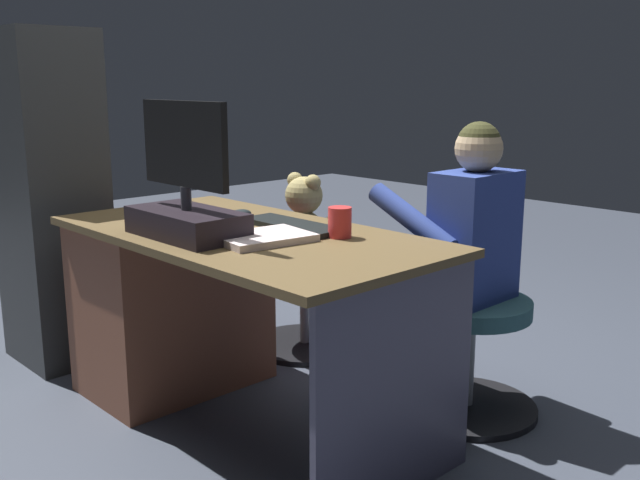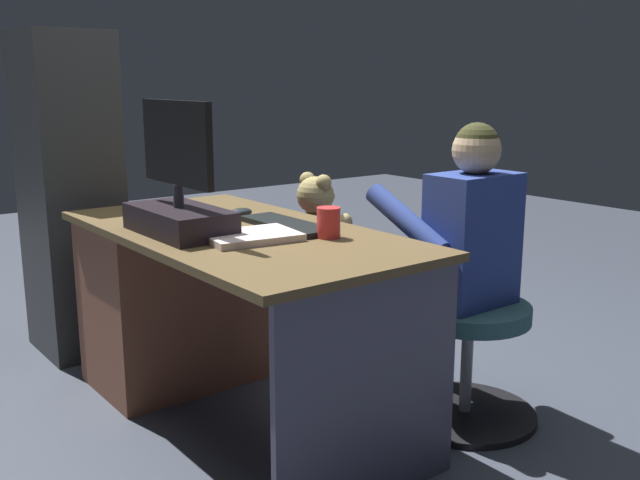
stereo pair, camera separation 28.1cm
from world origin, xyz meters
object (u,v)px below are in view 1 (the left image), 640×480
keyboard (293,225)px  office_chair_teddy (304,293)px  monitor (186,202)px  cup (340,222)px  visitor_chair (470,345)px  teddy_bear (306,219)px  computer_mouse (240,214)px  person (456,244)px  tv_remote (206,218)px  desk (188,299)px

keyboard → office_chair_teddy: (0.51, -0.51, -0.47)m
monitor → office_chair_teddy: size_ratio=0.88×
monitor → cup: size_ratio=4.41×
visitor_chair → teddy_bear: bearing=-0.9°
keyboard → computer_mouse: size_ratio=4.38×
person → monitor: bearing=61.2°
teddy_bear → visitor_chair: (-0.93, 0.01, -0.36)m
visitor_chair → person: size_ratio=0.48×
cup → person: person is taller
office_chair_teddy → visitor_chair: size_ratio=0.97×
computer_mouse → person: bearing=-138.6°
tv_remote → visitor_chair: tv_remote is taller
monitor → keyboard: 0.39m
teddy_bear → cup: bearing=144.8°
office_chair_teddy → visitor_chair: 0.93m
computer_mouse → tv_remote: 0.13m
desk → keyboard: keyboard is taller
keyboard → computer_mouse: computer_mouse is taller
person → visitor_chair: bearing=179.9°
computer_mouse → visitor_chair: size_ratio=0.18×
person → tv_remote: bearing=44.1°
monitor → cup: 0.52m
keyboard → office_chair_teddy: bearing=-45.4°
tv_remote → visitor_chair: size_ratio=0.28×
office_chair_teddy → visitor_chair: same height
tv_remote → keyboard: bearing=-167.8°
desk → keyboard: (-0.46, -0.16, 0.34)m
tv_remote → office_chair_teddy: bearing=-85.7°
monitor → teddy_bear: monitor is taller
tv_remote → computer_mouse: bearing=-129.0°
office_chair_teddy → teddy_bear: bearing=-90.0°
tv_remote → monitor: bearing=122.2°
keyboard → visitor_chair: size_ratio=0.79×
computer_mouse → desk: bearing=34.7°
monitor → person: monitor is taller
computer_mouse → office_chair_teddy: bearing=-66.6°
computer_mouse → visitor_chair: 1.00m
teddy_bear → office_chair_teddy: bearing=90.0°
keyboard → cup: cup is taller
desk → person: bearing=-140.1°
monitor → office_chair_teddy: 1.10m
computer_mouse → person: (-0.61, -0.54, -0.10)m
desk → cup: 0.80m
visitor_chair → computer_mouse: bearing=37.9°
computer_mouse → office_chair_teddy: size_ratio=0.19×
computer_mouse → keyboard: bearing=-174.4°
computer_mouse → cup: bearing=-175.6°
desk → teddy_bear: bearing=-86.1°
computer_mouse → visitor_chair: bearing=-142.1°
computer_mouse → person: 0.82m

